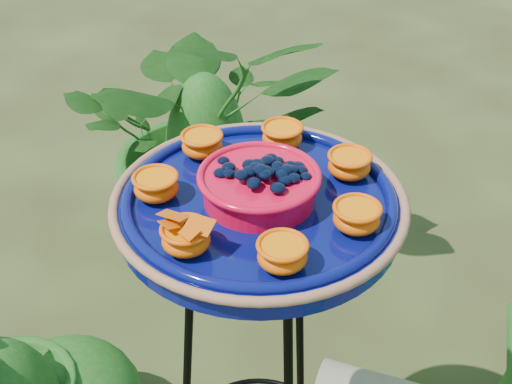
{
  "coord_description": "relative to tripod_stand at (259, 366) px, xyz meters",
  "views": [
    {
      "loc": [
        0.47,
        -0.95,
        1.69
      ],
      "look_at": [
        0.0,
        -0.13,
        1.01
      ],
      "focal_mm": 50.0,
      "sensor_mm": 36.0,
      "label": 1
    }
  ],
  "objects": [
    {
      "name": "tripod_stand",
      "position": [
        0.0,
        0.0,
        0.0
      ],
      "size": [
        0.38,
        0.39,
        0.94
      ],
      "rotation": [
        0.0,
        0.0,
        -0.14
      ],
      "color": "black",
      "rests_on": "ground"
    },
    {
      "name": "feeder_dish",
      "position": [
        -0.0,
        -0.0,
        0.41
      ],
      "size": [
        0.54,
        0.54,
        0.11
      ],
      "rotation": [
        0.0,
        0.0,
        -0.14
      ],
      "color": "#070C52",
      "rests_on": "tripod_stand"
    },
    {
      "name": "shrub_back_left",
      "position": [
        -0.69,
        0.86,
        -0.11
      ],
      "size": [
        1.09,
        1.05,
        0.92
      ],
      "primitive_type": "imported",
      "rotation": [
        0.0,
        0.0,
        0.58
      ],
      "color": "#154712",
      "rests_on": "ground"
    }
  ]
}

